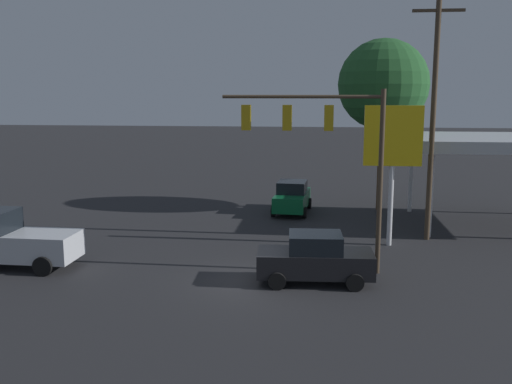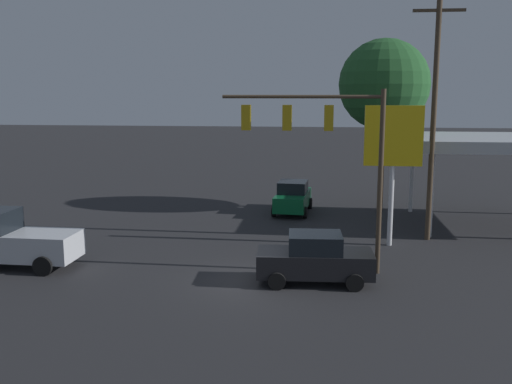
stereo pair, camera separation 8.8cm
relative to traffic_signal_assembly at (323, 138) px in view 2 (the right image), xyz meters
name	(u,v)px [view 2 (the right image)]	position (x,y,z in m)	size (l,w,h in m)	color
ground_plane	(250,281)	(2.70, 1.56, -5.43)	(200.00, 200.00, 0.00)	#262628
traffic_signal_assembly	(323,138)	(0.00, 0.00, 0.00)	(6.36, 0.43, 7.35)	#473828
utility_pole	(434,116)	(-5.26, -5.70, 0.65)	(2.40, 0.26, 11.57)	#473828
gas_station_canopy	(507,143)	(-9.89, -9.37, -0.91)	(10.08, 7.50, 4.87)	#B2B7BC
price_sign	(393,143)	(-3.26, -4.39, -0.53)	(2.68, 0.27, 6.62)	silver
sedan_waiting	(315,259)	(0.22, 1.47, -4.48)	(4.49, 2.24, 1.93)	black
pickup_parked	(12,241)	(12.81, 0.84, -4.32)	(5.24, 2.34, 2.40)	silver
sedan_far	(293,197)	(1.72, -11.39, -4.48)	(2.33, 4.53, 1.93)	#0C592D
street_tree	(384,85)	(-3.62, -12.82, 2.23)	(5.43, 5.43, 10.40)	#4C331E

